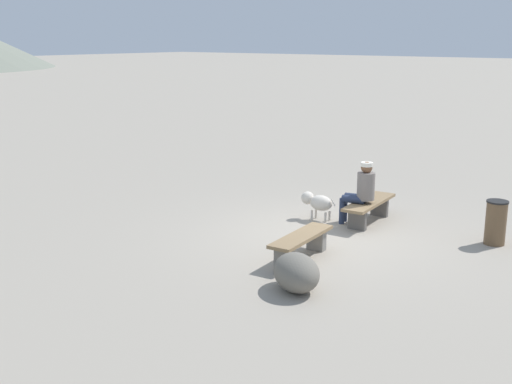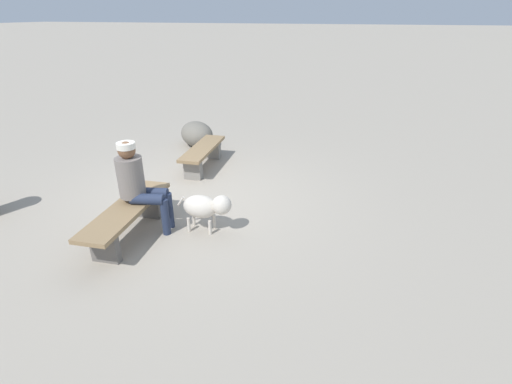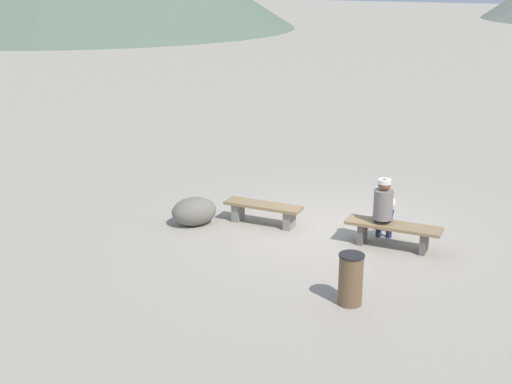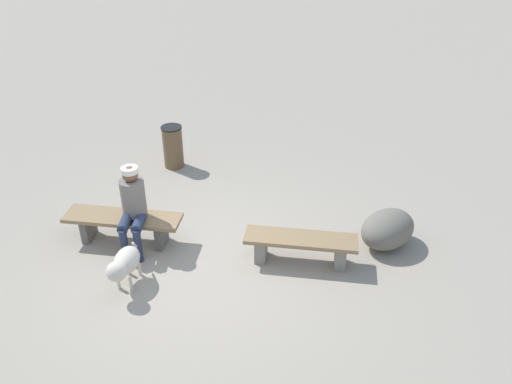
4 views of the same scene
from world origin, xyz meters
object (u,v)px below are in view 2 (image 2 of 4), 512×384
Objects in this scene: bench_left at (203,153)px; bench_right at (127,215)px; seated_person at (137,181)px; boulder at (197,134)px; dog at (206,206)px.

bench_right is (2.65, 0.11, 0.04)m from bench_left.
seated_person is 3.74m from boulder.
seated_person reaches higher than boulder.
bench_left is 1.25× the size of seated_person.
seated_person is at bearing -0.66° from bench_left.
bench_left is 0.91× the size of bench_right.
seated_person reaches higher than bench_right.
bench_right is 2.23× the size of dog.
boulder is (-1.19, -0.70, -0.01)m from bench_left.
boulder reaches higher than bench_right.
dog is at bearing 20.85° from bench_left.
bench_left is 2.65m from bench_right.
bench_right is at bearing -2.47° from bench_left.
bench_right is at bearing 11.91° from boulder.
bench_right is at bearing -29.02° from seated_person.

